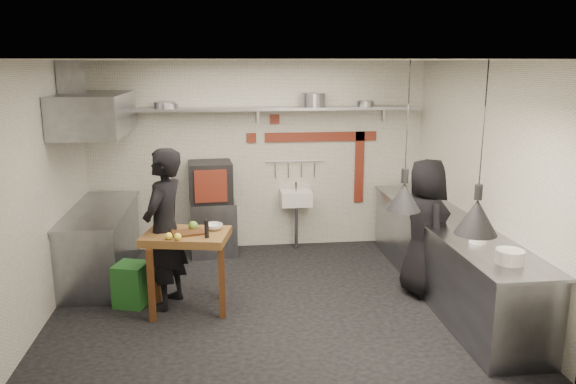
{
  "coord_description": "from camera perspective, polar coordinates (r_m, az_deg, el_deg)",
  "views": [
    {
      "loc": [
        -0.54,
        -6.2,
        2.78
      ],
      "look_at": [
        0.24,
        0.3,
        1.26
      ],
      "focal_mm": 35.0,
      "sensor_mm": 36.0,
      "label": 1
    }
  ],
  "objects": [
    {
      "name": "pepper_mill",
      "position": [
        6.13,
        -8.26,
        -3.72
      ],
      "size": [
        0.06,
        0.06,
        0.2
      ],
      "primitive_type": "cylinder",
      "rotation": [
        0.0,
        0.0,
        0.36
      ],
      "color": "black",
      "rests_on": "prep_table"
    },
    {
      "name": "shelf_bracket_left",
      "position": [
        8.42,
        -16.2,
        7.4
      ],
      "size": [
        0.04,
        0.06,
        0.24
      ],
      "primitive_type": "cube",
      "color": "gray",
      "rests_on": "wall_back"
    },
    {
      "name": "plate_stack",
      "position": [
        5.69,
        21.61,
        -6.13
      ],
      "size": [
        0.28,
        0.28,
        0.13
      ],
      "primitive_type": "cylinder",
      "rotation": [
        0.0,
        0.0,
        -0.09
      ],
      "color": "silver",
      "rests_on": "counter_right_top"
    },
    {
      "name": "extractor_hood",
      "position": [
        7.45,
        -19.04,
        7.53
      ],
      "size": [
        0.78,
        1.6,
        0.5
      ],
      "primitive_type": "cube",
      "color": "gray",
      "rests_on": "ceiling"
    },
    {
      "name": "combi_oven",
      "position": [
        8.17,
        -7.87,
        1.04
      ],
      "size": [
        0.65,
        0.61,
        0.58
      ],
      "primitive_type": "cube",
      "rotation": [
        0.0,
        0.0,
        0.08
      ],
      "color": "black",
      "rests_on": "oven_stand"
    },
    {
      "name": "back_shelf",
      "position": [
        8.17,
        -3.02,
        8.44
      ],
      "size": [
        4.6,
        0.34,
        0.04
      ],
      "primitive_type": "cube",
      "color": "gray",
      "rests_on": "wall_back"
    },
    {
      "name": "counter_right_top",
      "position": [
        7.01,
        16.05,
        -2.85
      ],
      "size": [
        0.76,
        3.9,
        0.03
      ],
      "primitive_type": "cube",
      "color": "gray",
      "rests_on": "counter_right"
    },
    {
      "name": "lemon_a",
      "position": [
        6.16,
        -12.03,
        -4.39
      ],
      "size": [
        0.08,
        0.08,
        0.08
      ],
      "primitive_type": "sphere",
      "rotation": [
        0.0,
        0.0,
        -0.07
      ],
      "color": "yellow",
      "rests_on": "prep_table"
    },
    {
      "name": "stock_pot",
      "position": [
        8.25,
        2.6,
        9.33
      ],
      "size": [
        0.38,
        0.38,
        0.2
      ],
      "primitive_type": "cylinder",
      "rotation": [
        0.0,
        0.0,
        0.07
      ],
      "color": "gray",
      "rests_on": "back_shelf"
    },
    {
      "name": "wall_left",
      "position": [
        6.65,
        -23.77,
        -0.01
      ],
      "size": [
        0.04,
        4.2,
        2.8
      ],
      "primitive_type": "cube",
      "color": "beige",
      "rests_on": "floor"
    },
    {
      "name": "hood_duct",
      "position": [
        7.48,
        -21.17,
        10.47
      ],
      "size": [
        0.28,
        0.28,
        0.5
      ],
      "primitive_type": "cube",
      "color": "gray",
      "rests_on": "ceiling"
    },
    {
      "name": "sink_drain",
      "position": [
        8.51,
        0.85,
        -3.56
      ],
      "size": [
        0.06,
        0.06,
        0.66
      ],
      "primitive_type": "cylinder",
      "color": "gray",
      "rests_on": "floor"
    },
    {
      "name": "counter_left_top",
      "position": [
        7.66,
        -18.72,
        -1.7
      ],
      "size": [
        0.76,
        2.0,
        0.03
      ],
      "primitive_type": "cube",
      "color": "gray",
      "rests_on": "counter_left"
    },
    {
      "name": "shelf_bracket_mid",
      "position": [
        8.33,
        -3.08,
        7.84
      ],
      "size": [
        0.04,
        0.06,
        0.24
      ],
      "primitive_type": "cube",
      "color": "gray",
      "rests_on": "wall_back"
    },
    {
      "name": "wall_back",
      "position": [
        8.43,
        -3.04,
        3.66
      ],
      "size": [
        5.0,
        0.04,
        2.8
      ],
      "primitive_type": "cube",
      "color": "beige",
      "rests_on": "floor"
    },
    {
      "name": "cutting_board",
      "position": [
        6.33,
        -10.14,
        -4.08
      ],
      "size": [
        0.39,
        0.32,
        0.02
      ],
      "primitive_type": "cube",
      "rotation": [
        0.0,
        0.0,
        0.26
      ],
      "color": "#4C2913",
      "rests_on": "prep_table"
    },
    {
      "name": "pan_mid_left",
      "position": [
        8.18,
        -12.0,
        8.57
      ],
      "size": [
        0.27,
        0.27,
        0.07
      ],
      "primitive_type": "cylinder",
      "rotation": [
        0.0,
        0.0,
        -0.05
      ],
      "color": "gray",
      "rests_on": "back_shelf"
    },
    {
      "name": "oven_door",
      "position": [
        7.88,
        -7.85,
        0.58
      ],
      "size": [
        0.45,
        0.06,
        0.46
      ],
      "primitive_type": "cube",
      "rotation": [
        0.0,
        0.0,
        0.08
      ],
      "color": "maroon",
      "rests_on": "combi_oven"
    },
    {
      "name": "utensil_rail",
      "position": [
        8.46,
        0.71,
        3.16
      ],
      "size": [
        0.9,
        0.02,
        0.02
      ],
      "primitive_type": "cylinder",
      "rotation": [
        0.0,
        1.57,
        0.0
      ],
      "color": "gray",
      "rests_on": "wall_back"
    },
    {
      "name": "heat_lamp_far",
      "position": [
        5.24,
        19.09,
        4.08
      ],
      "size": [
        0.4,
        0.4,
        1.55
      ],
      "primitive_type": null,
      "rotation": [
        0.0,
        0.0,
        0.03
      ],
      "color": "black",
      "rests_on": "ceiling"
    },
    {
      "name": "chef_right",
      "position": [
        6.95,
        13.73,
        -3.54
      ],
      "size": [
        0.61,
        0.87,
        1.67
      ],
      "primitive_type": "imported",
      "rotation": [
        0.0,
        0.0,
        1.67
      ],
      "color": "black",
      "rests_on": "floor"
    },
    {
      "name": "small_bowl_right",
      "position": [
        6.22,
        18.74,
        -4.69
      ],
      "size": [
        0.24,
        0.24,
        0.05
      ],
      "primitive_type": "cylinder",
      "rotation": [
        0.0,
        0.0,
        0.4
      ],
      "color": "silver",
      "rests_on": "counter_right_top"
    },
    {
      "name": "chef_left",
      "position": [
        6.54,
        -12.43,
        -3.68
      ],
      "size": [
        0.66,
        0.79,
        1.86
      ],
      "primitive_type": "imported",
      "rotation": [
        0.0,
        0.0,
        -1.94
      ],
      "color": "black",
      "rests_on": "floor"
    },
    {
      "name": "red_band_horiz",
      "position": [
        8.49,
        3.39,
        5.62
      ],
      "size": [
        1.7,
        0.02,
        0.14
      ],
      "primitive_type": "cube",
      "color": "maroon",
      "rests_on": "wall_back"
    },
    {
      "name": "hand_sink",
      "position": [
        8.44,
        0.82,
        -0.62
      ],
      "size": [
        0.46,
        0.34,
        0.22
      ],
      "primitive_type": "cube",
      "color": "silver",
      "rests_on": "wall_back"
    },
    {
      "name": "red_tile_b",
      "position": [
        8.37,
        -3.74,
        5.51
      ],
      "size": [
        0.14,
        0.02,
        0.14
      ],
      "primitive_type": "cube",
      "color": "maroon",
      "rests_on": "wall_back"
    },
    {
      "name": "heat_lamp_near",
      "position": [
        5.42,
        11.98,
        5.46
      ],
      "size": [
        0.37,
        0.37,
        1.43
      ],
      "primitive_type": null,
      "rotation": [
        0.0,
        0.0,
        -0.14
      ],
      "color": "black",
      "rests_on": "ceiling"
    },
    {
      "name": "counter_left",
      "position": [
        7.79,
        -18.47,
        -5.02
      ],
      "size": [
        0.7,
        1.9,
        0.9
      ],
      "primitive_type": "cube",
      "color": "gray",
      "rests_on": "floor"
    },
    {
      "name": "bowl",
      "position": [
        6.44,
        -7.57,
        -3.51
      ],
      "size": [
        0.22,
        0.22,
        0.06
      ],
      "primitive_type": "imported",
      "rotation": [
        0.0,
        0.0,
        -0.08
      ],
      "color": "silver",
      "rests_on": "prep_table"
    },
    {
      "name": "red_band_vert",
      "position": [
        8.69,
        7.25,
        2.51
      ],
      "size": [
        0.14,
        0.02,
        1.1
      ],
      "primitive_type": "cube",
      "color": "maroon",
      "rests_on": "wall_back"
    },
    {
      "name": "shelf_bracket_right",
      "position": [
        8.66,
        9.69,
        7.87
      ],
      "size": [
        0.04,
        0.06,
        0.24
      ],
      "primitive_type": "cube",
      "color": "gray",
      "rests_on": "wall_back"
    },
    {
      "name": "steel_tray",
      "position": [
        6.5,
        -12.32,
        -3.71
      ],
      "size": [
        0.2,
        0.14,
        0.03
      ],
      "primitive_type": "cube",
      "rotation": [
        0.0,
        0.0,
        -0.09
      ],
      "color": "gray",
      "rests_on": "prep_table"
    },
    {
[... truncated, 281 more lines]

